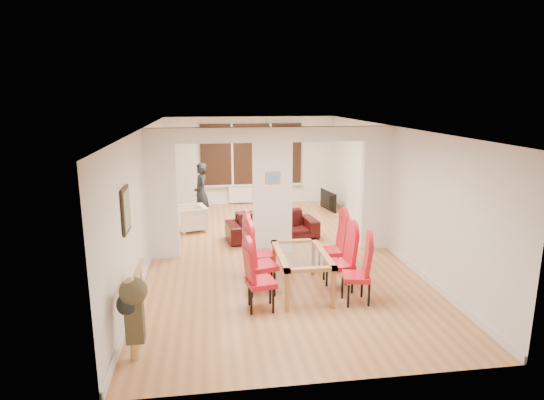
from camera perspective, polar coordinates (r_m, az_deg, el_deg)
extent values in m
cube|color=#BD7E4C|center=(9.60, 0.04, -6.51)|extent=(5.00, 9.00, 0.01)
cube|color=white|center=(9.25, 0.04, 1.10)|extent=(5.00, 0.18, 2.60)
cube|color=black|center=(13.57, -2.60, 5.76)|extent=(3.00, 0.08, 1.80)
cube|color=white|center=(13.73, -2.54, 0.77)|extent=(1.40, 0.08, 0.50)
sphere|color=orange|center=(12.41, -0.73, 8.11)|extent=(0.36, 0.36, 0.36)
cube|color=gray|center=(6.86, -17.87, -1.20)|extent=(0.04, 0.52, 0.67)
cube|color=#4C8CD8|center=(9.10, 0.12, 2.82)|extent=(0.30, 0.03, 0.25)
imported|color=black|center=(10.38, 0.02, -3.25)|extent=(2.15, 1.06, 0.60)
imported|color=#F0E1CB|center=(11.15, -10.06, -2.26)|extent=(0.81, 0.83, 0.62)
imported|color=black|center=(11.73, -8.88, 0.87)|extent=(0.63, 0.49, 1.55)
imported|color=black|center=(13.07, 6.68, -0.07)|extent=(0.95, 0.30, 0.54)
cylinder|color=#143F19|center=(11.97, 0.74, -0.84)|extent=(0.07, 0.07, 0.28)
imported|color=#351C12|center=(11.89, 0.76, -1.49)|extent=(0.22, 0.22, 0.05)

